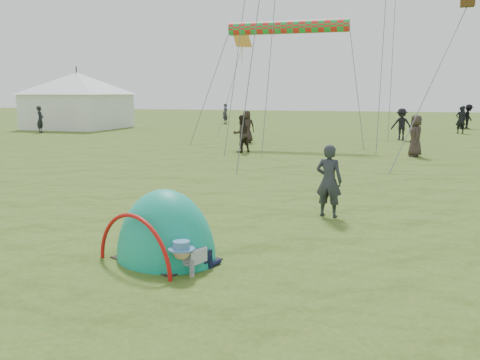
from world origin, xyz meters
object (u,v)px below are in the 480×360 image
(standing_adult, at_px, (329,181))
(crawling_toddler, at_px, (191,255))
(popup_tent, at_px, (166,259))
(event_marquee, at_px, (78,98))

(standing_adult, bearing_deg, crawling_toddler, 80.26)
(popup_tent, height_order, standing_adult, standing_adult)
(standing_adult, bearing_deg, popup_tent, 69.99)
(popup_tent, bearing_deg, crawling_toddler, -14.21)
(standing_adult, bearing_deg, event_marquee, -37.91)
(standing_adult, xyz_separation_m, event_marquee, (-21.52, 23.15, 1.40))
(crawling_toddler, bearing_deg, event_marquee, 144.21)
(popup_tent, relative_size, event_marquee, 0.36)
(popup_tent, height_order, event_marquee, event_marquee)
(crawling_toddler, bearing_deg, standing_adult, 89.06)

